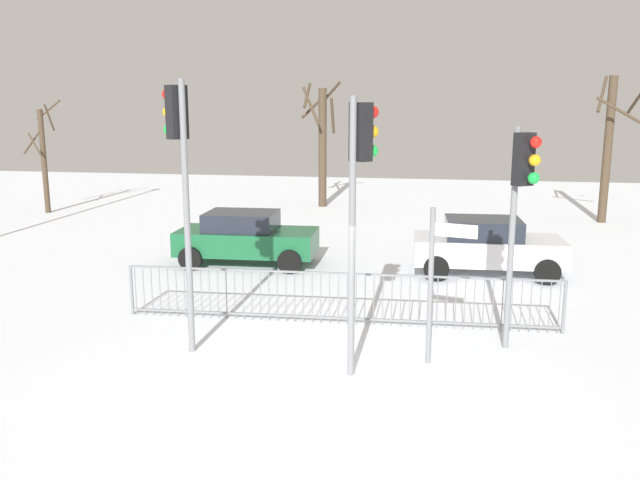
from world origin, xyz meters
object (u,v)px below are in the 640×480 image
(traffic_light_foreground_right, at_px, (521,189))
(bare_tree_right, at_px, (44,157))
(traffic_light_rear_right, at_px, (180,156))
(bare_tree_left, at_px, (609,146))
(traffic_light_foreground_left, at_px, (359,174))
(bare_tree_centre, at_px, (322,141))
(car_green_far, at_px, (246,237))
(direction_sign_post, at_px, (435,278))
(car_white_mid, at_px, (487,245))

(traffic_light_foreground_right, relative_size, bare_tree_right, 0.88)
(traffic_light_rear_right, xyz_separation_m, bare_tree_left, (10.56, 15.19, -0.63))
(traffic_light_rear_right, bearing_deg, traffic_light_foreground_left, -65.68)
(traffic_light_foreground_left, bearing_deg, bare_tree_centre, 141.12)
(car_green_far, relative_size, bare_tree_left, 0.72)
(direction_sign_post, height_order, car_green_far, direction_sign_post)
(traffic_light_foreground_left, height_order, traffic_light_rear_right, traffic_light_rear_right)
(car_white_mid, bearing_deg, direction_sign_post, -104.11)
(car_white_mid, relative_size, car_green_far, 1.00)
(car_white_mid, height_order, car_green_far, same)
(direction_sign_post, xyz_separation_m, car_green_far, (-5.17, 6.37, -0.76))
(traffic_light_rear_right, bearing_deg, car_white_mid, -7.71)
(traffic_light_foreground_right, bearing_deg, traffic_light_foreground_left, -9.30)
(traffic_light_foreground_left, height_order, car_white_mid, traffic_light_foreground_left)
(bare_tree_centre, bearing_deg, bare_tree_right, -161.30)
(traffic_light_foreground_right, distance_m, traffic_light_foreground_left, 3.05)
(traffic_light_foreground_right, relative_size, bare_tree_centre, 0.75)
(traffic_light_rear_right, bearing_deg, bare_tree_centre, 35.32)
(direction_sign_post, xyz_separation_m, bare_tree_left, (6.18, 15.10, 1.35))
(traffic_light_foreground_left, xyz_separation_m, traffic_light_rear_right, (-3.16, 0.51, 0.20))
(direction_sign_post, relative_size, bare_tree_centre, 0.51)
(traffic_light_foreground_left, height_order, car_green_far, traffic_light_foreground_left)
(car_green_far, bearing_deg, direction_sign_post, -53.01)
(traffic_light_rear_right, height_order, car_white_mid, traffic_light_rear_right)
(traffic_light_rear_right, distance_m, car_green_far, 7.06)
(traffic_light_foreground_right, height_order, car_green_far, traffic_light_foreground_right)
(bare_tree_centre, relative_size, bare_tree_right, 1.17)
(traffic_light_foreground_right, height_order, bare_tree_centre, bare_tree_centre)
(car_green_far, xyz_separation_m, bare_tree_left, (11.35, 8.73, 2.11))
(bare_tree_centre, xyz_separation_m, bare_tree_right, (-10.80, -3.65, -0.56))
(traffic_light_rear_right, relative_size, car_white_mid, 1.24)
(car_white_mid, relative_size, bare_tree_left, 0.72)
(traffic_light_rear_right, distance_m, car_white_mid, 9.07)
(car_green_far, distance_m, bare_tree_centre, 11.02)
(direction_sign_post, xyz_separation_m, bare_tree_right, (-15.72, 13.54, 0.74))
(bare_tree_centre, height_order, bare_tree_right, bare_tree_centre)
(car_white_mid, bearing_deg, traffic_light_foreground_right, -91.51)
(traffic_light_foreground_left, relative_size, bare_tree_centre, 0.85)
(traffic_light_foreground_right, bearing_deg, car_white_mid, -127.91)
(traffic_light_foreground_right, xyz_separation_m, traffic_light_rear_right, (-5.80, -0.98, 0.57))
(traffic_light_foreground_left, bearing_deg, traffic_light_rear_right, -149.84)
(traffic_light_foreground_right, height_order, bare_tree_right, bare_tree_right)
(bare_tree_left, xyz_separation_m, bare_tree_right, (-21.91, -1.55, -0.61))
(traffic_light_foreground_left, relative_size, bare_tree_left, 0.83)
(traffic_light_foreground_left, height_order, bare_tree_right, bare_tree_right)
(direction_sign_post, bearing_deg, traffic_light_foreground_left, -138.06)
(traffic_light_rear_right, distance_m, direction_sign_post, 4.81)
(car_green_far, bearing_deg, bare_tree_right, 143.73)
(traffic_light_rear_right, distance_m, bare_tree_left, 18.51)
(traffic_light_foreground_left, bearing_deg, car_white_mid, 109.48)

